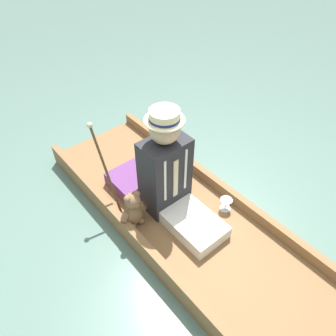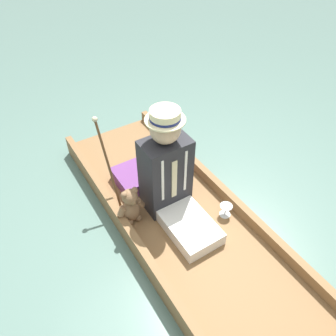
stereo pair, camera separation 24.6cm
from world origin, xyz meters
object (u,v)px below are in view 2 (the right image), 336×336
at_px(seated_person, 170,177).
at_px(teddy_bear, 131,206).
at_px(wine_glass, 226,208).
at_px(walking_cane, 106,156).

relative_size(seated_person, teddy_bear, 2.69).
bearing_deg(seated_person, wine_glass, 130.28).
bearing_deg(seated_person, walking_cane, -57.02).
xyz_separation_m(teddy_bear, wine_glass, (-0.66, 0.36, -0.08)).
distance_m(teddy_bear, walking_cane, 0.44).
bearing_deg(wine_glass, walking_cane, -45.29).
height_order(teddy_bear, wine_glass, teddy_bear).
bearing_deg(walking_cane, wine_glass, 134.71).
bearing_deg(wine_glass, seated_person, -41.39).
relative_size(teddy_bear, walking_cane, 0.46).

